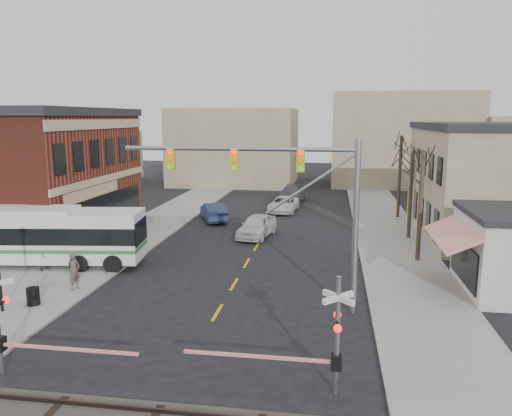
{
  "coord_description": "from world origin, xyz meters",
  "views": [
    {
      "loc": [
        5.07,
        -19.27,
        8.92
      ],
      "look_at": [
        0.59,
        10.02,
        3.5
      ],
      "focal_mm": 35.0,
      "sensor_mm": 36.0,
      "label": 1
    }
  ],
  "objects_px": {
    "pedestrian_far": "(46,256)",
    "transit_bus": "(32,235)",
    "pedestrian_near": "(74,271)",
    "rr_crossing_east": "(324,336)",
    "traffic_signal_mast": "(291,188)",
    "car_b": "(214,212)",
    "car_d": "(291,195)",
    "trash_bin": "(33,296)",
    "car_a": "(257,226)",
    "rr_crossing_west": "(9,321)",
    "car_c": "(284,204)"
  },
  "relations": [
    {
      "from": "car_b",
      "to": "car_d",
      "type": "xyz_separation_m",
      "value": [
        5.86,
        10.4,
        0.05
      ]
    },
    {
      "from": "rr_crossing_east",
      "to": "pedestrian_far",
      "type": "relative_size",
      "value": 3.39
    },
    {
      "from": "car_b",
      "to": "pedestrian_near",
      "type": "relative_size",
      "value": 2.53
    },
    {
      "from": "car_b",
      "to": "car_c",
      "type": "bearing_deg",
      "value": -160.06
    },
    {
      "from": "rr_crossing_east",
      "to": "car_c",
      "type": "xyz_separation_m",
      "value": [
        -4.37,
        31.45,
        -1.25
      ]
    },
    {
      "from": "traffic_signal_mast",
      "to": "rr_crossing_east",
      "type": "distance_m",
      "value": 8.19
    },
    {
      "from": "car_a",
      "to": "transit_bus",
      "type": "bearing_deg",
      "value": -132.65
    },
    {
      "from": "transit_bus",
      "to": "trash_bin",
      "type": "xyz_separation_m",
      "value": [
        3.89,
        -6.18,
        -1.37
      ]
    },
    {
      "from": "trash_bin",
      "to": "pedestrian_far",
      "type": "xyz_separation_m",
      "value": [
        -2.46,
        5.21,
        0.41
      ]
    },
    {
      "from": "car_c",
      "to": "pedestrian_far",
      "type": "xyz_separation_m",
      "value": [
        -11.85,
        -20.79,
        0.23
      ]
    },
    {
      "from": "pedestrian_far",
      "to": "transit_bus",
      "type": "bearing_deg",
      "value": 79.09
    },
    {
      "from": "traffic_signal_mast",
      "to": "car_c",
      "type": "distance_m",
      "value": 25.06
    },
    {
      "from": "rr_crossing_west",
      "to": "car_d",
      "type": "distance_m",
      "value": 37.72
    },
    {
      "from": "traffic_signal_mast",
      "to": "pedestrian_far",
      "type": "xyz_separation_m",
      "value": [
        -14.52,
        3.61,
        -4.83
      ]
    },
    {
      "from": "trash_bin",
      "to": "car_c",
      "type": "relative_size",
      "value": 0.16
    },
    {
      "from": "car_c",
      "to": "car_d",
      "type": "xyz_separation_m",
      "value": [
        0.28,
        5.2,
        0.14
      ]
    },
    {
      "from": "rr_crossing_east",
      "to": "car_c",
      "type": "height_order",
      "value": "rr_crossing_east"
    },
    {
      "from": "rr_crossing_west",
      "to": "car_b",
      "type": "relative_size",
      "value": 1.14
    },
    {
      "from": "transit_bus",
      "to": "car_b",
      "type": "height_order",
      "value": "transit_bus"
    },
    {
      "from": "pedestrian_far",
      "to": "pedestrian_near",
      "type": "bearing_deg",
      "value": -107.49
    },
    {
      "from": "rr_crossing_east",
      "to": "car_b",
      "type": "distance_m",
      "value": 28.1
    },
    {
      "from": "car_d",
      "to": "pedestrian_far",
      "type": "xyz_separation_m",
      "value": [
        -12.13,
        -25.99,
        0.09
      ]
    },
    {
      "from": "pedestrian_near",
      "to": "rr_crossing_east",
      "type": "bearing_deg",
      "value": -108.04
    },
    {
      "from": "car_c",
      "to": "pedestrian_near",
      "type": "bearing_deg",
      "value": -104.68
    },
    {
      "from": "transit_bus",
      "to": "pedestrian_far",
      "type": "distance_m",
      "value": 1.97
    },
    {
      "from": "trash_bin",
      "to": "transit_bus",
      "type": "bearing_deg",
      "value": 122.17
    },
    {
      "from": "rr_crossing_east",
      "to": "car_d",
      "type": "bearing_deg",
      "value": 96.36
    },
    {
      "from": "traffic_signal_mast",
      "to": "car_d",
      "type": "height_order",
      "value": "traffic_signal_mast"
    },
    {
      "from": "car_c",
      "to": "traffic_signal_mast",
      "type": "bearing_deg",
      "value": -78.64
    },
    {
      "from": "pedestrian_near",
      "to": "car_d",
      "type": "bearing_deg",
      "value": -3.83
    },
    {
      "from": "pedestrian_near",
      "to": "pedestrian_far",
      "type": "distance_m",
      "value": 4.4
    },
    {
      "from": "rr_crossing_east",
      "to": "pedestrian_far",
      "type": "xyz_separation_m",
      "value": [
        -16.21,
        10.67,
        -1.02
      ]
    },
    {
      "from": "transit_bus",
      "to": "pedestrian_far",
      "type": "relative_size",
      "value": 8.14
    },
    {
      "from": "rr_crossing_east",
      "to": "car_a",
      "type": "height_order",
      "value": "rr_crossing_east"
    },
    {
      "from": "pedestrian_near",
      "to": "rr_crossing_west",
      "type": "bearing_deg",
      "value": -152.61
    },
    {
      "from": "traffic_signal_mast",
      "to": "car_b",
      "type": "distance_m",
      "value": 21.48
    },
    {
      "from": "car_a",
      "to": "car_c",
      "type": "xyz_separation_m",
      "value": [
        1.01,
        10.4,
        -0.13
      ]
    },
    {
      "from": "traffic_signal_mast",
      "to": "rr_crossing_west",
      "type": "height_order",
      "value": "traffic_signal_mast"
    },
    {
      "from": "traffic_signal_mast",
      "to": "pedestrian_near",
      "type": "xyz_separation_m",
      "value": [
        -11.19,
        0.74,
        -4.69
      ]
    },
    {
      "from": "car_c",
      "to": "pedestrian_far",
      "type": "bearing_deg",
      "value": -114.57
    },
    {
      "from": "transit_bus",
      "to": "rr_crossing_east",
      "type": "relative_size",
      "value": 2.4
    },
    {
      "from": "transit_bus",
      "to": "car_b",
      "type": "distance_m",
      "value": 16.56
    },
    {
      "from": "traffic_signal_mast",
      "to": "car_a",
      "type": "xyz_separation_m",
      "value": [
        -3.67,
        14.0,
        -4.93
      ]
    },
    {
      "from": "rr_crossing_west",
      "to": "car_a",
      "type": "height_order",
      "value": "rr_crossing_west"
    },
    {
      "from": "trash_bin",
      "to": "pedestrian_far",
      "type": "height_order",
      "value": "pedestrian_far"
    },
    {
      "from": "rr_crossing_east",
      "to": "trash_bin",
      "type": "bearing_deg",
      "value": 158.36
    },
    {
      "from": "traffic_signal_mast",
      "to": "car_b",
      "type": "height_order",
      "value": "traffic_signal_mast"
    },
    {
      "from": "car_d",
      "to": "pedestrian_near",
      "type": "distance_m",
      "value": 30.17
    },
    {
      "from": "trash_bin",
      "to": "car_c",
      "type": "distance_m",
      "value": 27.64
    },
    {
      "from": "rr_crossing_west",
      "to": "car_b",
      "type": "height_order",
      "value": "rr_crossing_west"
    }
  ]
}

